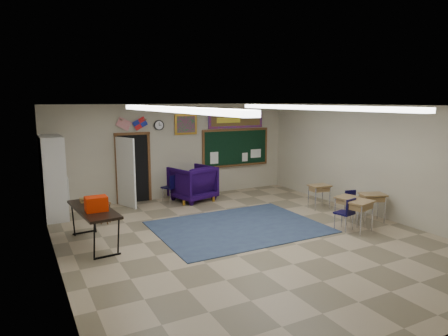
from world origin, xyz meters
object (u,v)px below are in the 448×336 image
student_desk_front_left (346,208)px  student_desk_front_right (319,195)px  wingback_armchair (193,183)px  folding_table (94,225)px  wooden_stool (105,213)px

student_desk_front_left → student_desk_front_right: student_desk_front_right is taller
wingback_armchair → student_desk_front_right: size_ratio=1.71×
folding_table → student_desk_front_right: bearing=-5.6°
student_desk_front_right → wooden_stool: 5.96m
folding_table → wooden_stool: bearing=64.9°
student_desk_front_right → wooden_stool: student_desk_front_right is taller
wingback_armchair → student_desk_front_right: (2.83, -2.65, -0.15)m
student_desk_front_right → folding_table: folding_table is taller
wingback_armchair → student_desk_front_left: size_ratio=1.78×
folding_table → wooden_stool: 1.54m
wingback_armchair → folding_table: size_ratio=0.59×
student_desk_front_left → folding_table: (-6.04, 1.36, 0.07)m
student_desk_front_right → wingback_armchair: bearing=142.8°
wingback_armchair → student_desk_front_left: 4.74m
wingback_armchair → wooden_stool: bearing=5.9°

